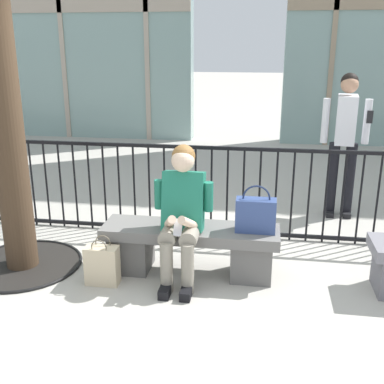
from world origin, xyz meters
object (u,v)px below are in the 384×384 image
shopping_bag (102,265)px  bystander_at_railing (345,135)px  seated_person_with_phone (182,211)px  stone_bench (190,245)px  handbag_on_bench (256,214)px

shopping_bag → bystander_at_railing: 3.23m
seated_person_with_phone → shopping_bag: (-0.68, -0.20, -0.47)m
shopping_bag → bystander_at_railing: size_ratio=0.26×
seated_person_with_phone → shopping_bag: size_ratio=2.76×
stone_bench → seated_person_with_phone: seated_person_with_phone is taller
shopping_bag → bystander_at_railing: bearing=42.9°
stone_bench → shopping_bag: 0.81m
handbag_on_bench → bystander_at_railing: bearing=61.5°
handbag_on_bench → bystander_at_railing: bystander_at_railing is taller
shopping_bag → bystander_at_railing: bystander_at_railing is taller
seated_person_with_phone → bystander_at_railing: bearing=50.0°
seated_person_with_phone → bystander_at_railing: size_ratio=0.71×
handbag_on_bench → bystander_at_railing: 2.09m
handbag_on_bench → shopping_bag: (-1.31, -0.32, -0.43)m
seated_person_with_phone → handbag_on_bench: bearing=10.6°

